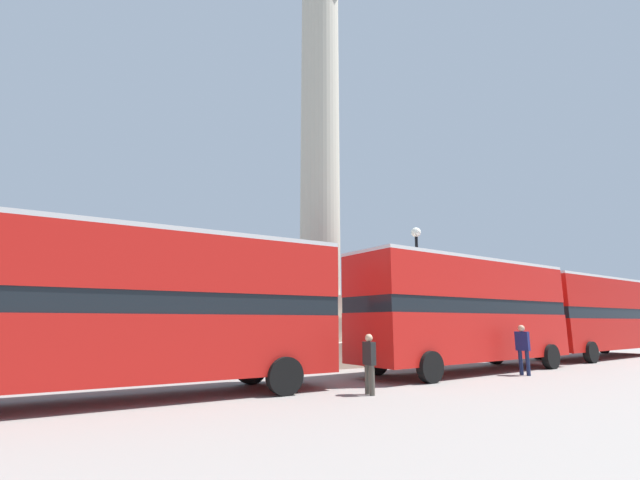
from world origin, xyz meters
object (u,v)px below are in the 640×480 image
at_px(bus_b, 594,313).
at_px(street_lamp, 418,282).
at_px(bus_c, 121,304).
at_px(equestrian_statue, 447,323).
at_px(pedestrian_near_lamp, 369,361).
at_px(pedestrian_by_plinth, 523,346).
at_px(bus_a, 466,309).
at_px(monument_column, 320,199).

xyz_separation_m(bus_b, street_lamp, (-11.53, 1.70, 1.35)).
relative_size(bus_c, equestrian_statue, 1.81).
distance_m(pedestrian_near_lamp, pedestrian_by_plinth, 7.48).
distance_m(street_lamp, pedestrian_near_lamp, 8.87).
relative_size(pedestrian_near_lamp, pedestrian_by_plinth, 0.88).
xyz_separation_m(bus_c, street_lamp, (12.74, 2.69, 1.37)).
bearing_deg(bus_a, pedestrian_near_lamp, -164.57).
distance_m(equestrian_statue, pedestrian_by_plinth, 12.29).
relative_size(bus_a, pedestrian_near_lamp, 6.73).
bearing_deg(equestrian_statue, pedestrian_near_lamp, -160.96).
distance_m(monument_column, street_lamp, 6.37).
relative_size(bus_a, street_lamp, 1.70).
distance_m(bus_a, bus_c, 12.65).
bearing_deg(pedestrian_near_lamp, bus_b, 103.47).
relative_size(bus_c, pedestrian_near_lamp, 7.24).
height_order(monument_column, pedestrian_near_lamp, monument_column).
bearing_deg(bus_c, bus_b, 2.89).
bearing_deg(equestrian_statue, bus_c, -175.25).
bearing_deg(pedestrian_near_lamp, street_lamp, 129.93).
height_order(equestrian_statue, pedestrian_by_plinth, equestrian_statue).
distance_m(bus_b, equestrian_statue, 8.20).
bearing_deg(pedestrian_by_plinth, pedestrian_near_lamp, -95.68).
distance_m(bus_a, pedestrian_near_lamp, 7.19).
height_order(bus_b, street_lamp, street_lamp).
height_order(bus_b, bus_c, bus_b).
relative_size(bus_b, pedestrian_by_plinth, 6.13).
xyz_separation_m(equestrian_statue, pedestrian_near_lamp, (-14.45, -10.58, -0.97)).
height_order(bus_c, street_lamp, street_lamp).
xyz_separation_m(bus_b, bus_c, (-24.28, -0.99, -0.02)).
height_order(monument_column, bus_a, monument_column).
relative_size(bus_a, bus_b, 0.97).
bearing_deg(bus_c, street_lamp, 12.48).
bearing_deg(bus_a, equestrian_statue, 42.81).
bearing_deg(pedestrian_near_lamp, monument_column, 160.81).
distance_m(bus_c, pedestrian_by_plinth, 13.67).
bearing_deg(street_lamp, equestrian_statue, 35.67).
relative_size(monument_column, street_lamp, 3.63).
bearing_deg(monument_column, pedestrian_near_lamp, -112.31).
distance_m(monument_column, bus_a, 8.87).
distance_m(bus_a, street_lamp, 3.03).
height_order(bus_c, pedestrian_by_plinth, bus_c).
bearing_deg(bus_b, equestrian_statue, 113.86).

